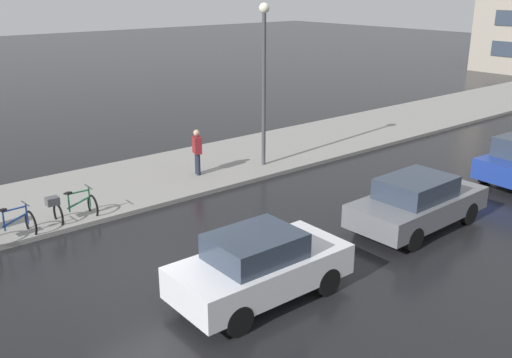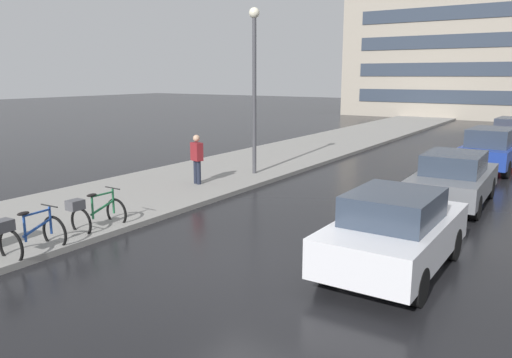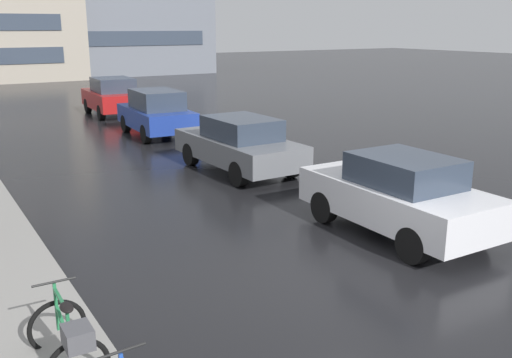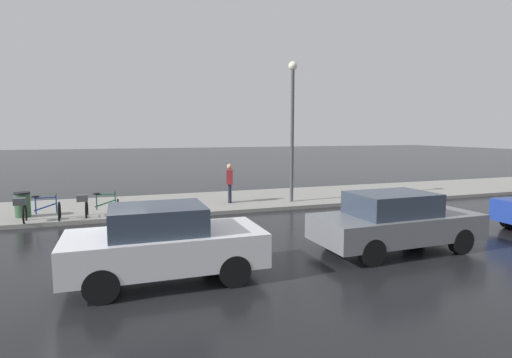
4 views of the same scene
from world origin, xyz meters
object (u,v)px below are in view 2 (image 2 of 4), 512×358
object	(u,v)px
car_grey	(454,178)
car_blue	(491,149)
car_white	(395,231)
bicycle_nearest	(27,235)
streetlamp	(254,74)
bicycle_second	(94,213)
pedestrian	(197,158)

from	to	relation	value
car_grey	car_blue	bearing A→B (deg)	89.35
car_white	car_blue	world-z (taller)	car_blue
bicycle_nearest	car_white	xyz separation A→B (m)	(6.30, 3.34, 0.28)
car_blue	streetlamp	bearing A→B (deg)	-139.65
car_grey	streetlamp	world-z (taller)	streetlamp
bicycle_second	pedestrian	xyz separation A→B (m)	(-1.07, 5.02, 0.50)
car_white	pedestrian	distance (m)	8.37
car_white	car_grey	size ratio (longest dim) A/B	0.91
car_blue	pedestrian	xyz separation A→B (m)	(-7.51, -8.42, 0.15)
bicycle_second	car_blue	bearing A→B (deg)	64.39
bicycle_second	streetlamp	world-z (taller)	streetlamp
pedestrian	car_blue	bearing A→B (deg)	48.28
bicycle_nearest	car_grey	bearing A→B (deg)	56.04
bicycle_second	car_white	bearing A→B (deg)	13.14
bicycle_second	pedestrian	distance (m)	5.15
bicycle_nearest	car_blue	world-z (taller)	car_blue
streetlamp	car_white	bearing A→B (deg)	-40.55
car_white	bicycle_nearest	bearing A→B (deg)	-152.07
bicycle_second	car_grey	world-z (taller)	car_grey
car_white	streetlamp	distance (m)	9.69
car_blue	bicycle_second	bearing A→B (deg)	-115.61
car_grey	bicycle_second	bearing A→B (deg)	-131.09
bicycle_nearest	streetlamp	bearing A→B (deg)	94.45
car_blue	pedestrian	world-z (taller)	pedestrian
bicycle_nearest	streetlamp	xyz separation A→B (m)	(-0.73, 9.36, 3.16)
car_white	car_blue	bearing A→B (deg)	90.43
car_grey	streetlamp	xyz separation A→B (m)	(-6.87, 0.24, 2.90)
streetlamp	car_blue	bearing A→B (deg)	40.35
bicycle_second	pedestrian	size ratio (longest dim) A/B	0.77
car_white	car_grey	xyz separation A→B (m)	(-0.16, 5.78, -0.02)
bicycle_nearest	pedestrian	size ratio (longest dim) A/B	0.78
bicycle_nearest	pedestrian	xyz separation A→B (m)	(-1.30, 6.83, 0.48)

